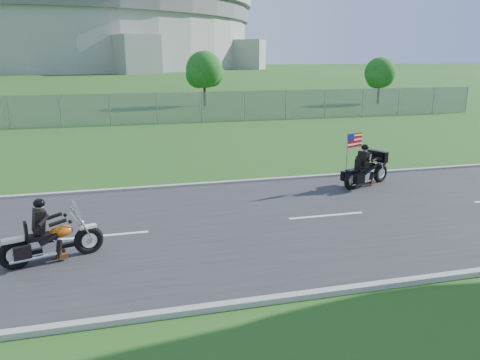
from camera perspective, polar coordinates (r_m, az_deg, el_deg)
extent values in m
plane|color=#1E4917|center=(12.25, -6.90, -6.08)|extent=(420.00, 420.00, 0.00)
cube|color=#28282B|center=(12.24, -6.91, -5.99)|extent=(120.00, 8.00, 0.04)
cube|color=#9E9B93|center=(16.06, -8.86, -0.83)|extent=(120.00, 0.18, 0.12)
cube|color=#9E9B93|center=(8.61, -3.13, -15.25)|extent=(120.00, 0.18, 0.12)
cube|color=gray|center=(31.74, -21.06, 7.90)|extent=(60.00, 0.03, 2.00)
cylinder|color=#A3A099|center=(182.39, -21.12, 15.81)|extent=(130.00, 130.00, 20.00)
cylinder|color=#605E5B|center=(182.74, -21.34, 17.99)|extent=(132.00, 132.00, 4.00)
cylinder|color=#382316|center=(42.13, -4.35, 10.71)|extent=(0.22, 0.22, 2.52)
sphere|color=#154F17|center=(42.03, -4.40, 13.28)|extent=(3.20, 3.20, 3.20)
sphere|color=#154F17|center=(42.63, -3.64, 12.83)|extent=(2.40, 2.40, 2.40)
sphere|color=#154F17|center=(41.55, -5.07, 12.63)|extent=(2.24, 2.24, 2.24)
cylinder|color=#382316|center=(45.91, 16.54, 10.32)|extent=(0.22, 0.22, 2.24)
sphere|color=#154F17|center=(45.82, 16.70, 12.41)|extent=(2.80, 2.80, 2.80)
sphere|color=#154F17|center=(46.48, 17.00, 12.02)|extent=(2.10, 2.10, 2.10)
sphere|color=#154F17|center=(45.28, 16.34, 11.91)|extent=(1.96, 1.96, 1.96)
torus|color=black|center=(11.17, -17.95, -6.96)|extent=(0.68, 0.35, 0.67)
torus|color=black|center=(10.96, -25.78, -8.19)|extent=(0.68, 0.35, 0.67)
ellipsoid|color=#D95C0F|center=(10.95, -20.97, -5.85)|extent=(0.57, 0.42, 0.25)
cube|color=black|center=(10.90, -23.36, -6.40)|extent=(0.55, 0.40, 0.11)
cube|color=black|center=(10.79, -23.32, -4.63)|extent=(0.31, 0.41, 0.50)
sphere|color=black|center=(10.68, -23.30, -2.63)|extent=(0.30, 0.30, 0.24)
cube|color=silver|center=(10.87, -19.32, -3.43)|extent=(0.16, 0.41, 0.36)
torus|color=black|center=(17.21, 16.73, 0.81)|extent=(0.69, 0.42, 0.68)
torus|color=black|center=(16.00, 13.44, -0.01)|extent=(0.69, 0.42, 0.68)
ellipsoid|color=black|center=(16.68, 15.64, 1.61)|extent=(0.59, 0.47, 0.26)
cube|color=black|center=(16.32, 14.62, 1.26)|extent=(0.57, 0.45, 0.11)
cube|color=black|center=(16.27, 14.81, 2.50)|extent=(0.34, 0.42, 0.50)
sphere|color=black|center=(16.23, 15.00, 3.88)|extent=(0.32, 0.32, 0.25)
cube|color=black|center=(16.89, 16.43, 2.83)|extent=(0.47, 0.75, 0.37)
cube|color=#B70C11|center=(16.05, 13.84, 4.73)|extent=(0.68, 0.30, 0.48)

